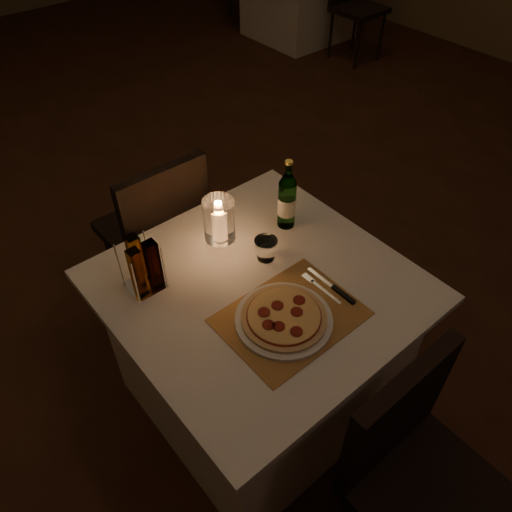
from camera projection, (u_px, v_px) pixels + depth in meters
floor at (211, 284)px, 2.77m from camera, size 8.00×10.00×0.02m
main_table at (259, 345)px, 2.00m from camera, size 1.00×1.00×0.74m
chair_near at (414, 461)px, 1.49m from camera, size 0.42×0.42×0.90m
chair_far at (158, 224)px, 2.28m from camera, size 0.42×0.42×0.90m
placemat at (290, 317)px, 1.64m from camera, size 0.45×0.34×0.00m
plate at (284, 320)px, 1.62m from camera, size 0.32×0.32×0.01m
pizza at (284, 317)px, 1.61m from camera, size 0.28×0.28×0.02m
fork at (319, 286)px, 1.73m from camera, size 0.02×0.18×0.00m
knife at (339, 291)px, 1.71m from camera, size 0.02×0.22×0.01m
tumbler at (266, 249)px, 1.81m from camera, size 0.09×0.09×0.09m
water_bottle at (287, 200)px, 1.90m from camera, size 0.07×0.07×0.30m
hurricane_candle at (219, 222)px, 1.79m from camera, size 0.12×0.12×0.22m
cruet_caddy at (143, 267)px, 1.67m from camera, size 0.12×0.12×0.21m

